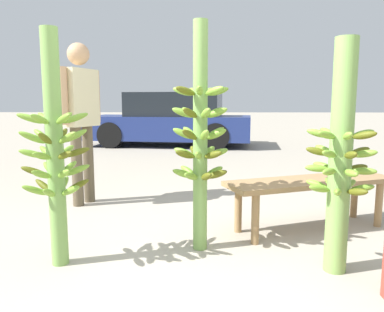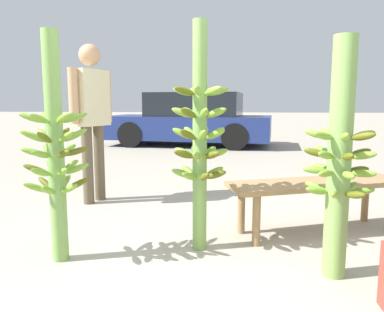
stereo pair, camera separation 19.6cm
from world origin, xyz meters
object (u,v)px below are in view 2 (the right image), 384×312
object	(u,v)px
banana_stalk_center	(200,136)
vendor_person	(92,109)
market_bench	(317,189)
parked_car	(191,120)
banana_stalk_right	(339,161)
banana_stalk_left	(55,150)

from	to	relation	value
banana_stalk_center	vendor_person	xyz separation A→B (m)	(-1.23, 1.19, 0.17)
market_bench	parked_car	xyz separation A→B (m)	(-1.71, 6.20, 0.26)
banana_stalk_right	market_bench	distance (m)	0.86
banana_stalk_left	parked_car	world-z (taller)	banana_stalk_left
parked_car	banana_stalk_center	bearing A→B (deg)	-166.38
banana_stalk_left	banana_stalk_right	xyz separation A→B (m)	(1.77, -0.04, -0.03)
market_bench	parked_car	size ratio (longest dim) A/B	0.36
banana_stalk_left	vendor_person	distance (m)	1.53
banana_stalk_left	banana_stalk_right	bearing A→B (deg)	-1.39
banana_stalk_right	parked_car	bearing A→B (deg)	103.33
banana_stalk_left	market_bench	xyz separation A→B (m)	(1.83, 0.74, -0.38)
banana_stalk_center	market_bench	distance (m)	1.12
banana_stalk_right	parked_car	size ratio (longest dim) A/B	0.34
banana_stalk_center	banana_stalk_right	bearing A→B (deg)	-21.34
market_bench	banana_stalk_center	bearing A→B (deg)	-175.32
banana_stalk_right	market_bench	size ratio (longest dim) A/B	0.96
banana_stalk_right	vendor_person	xyz separation A→B (m)	(-2.09, 1.52, 0.28)
parked_car	vendor_person	bearing A→B (deg)	-177.76
vendor_person	parked_car	bearing A→B (deg)	16.95
market_bench	banana_stalk_left	bearing A→B (deg)	-179.60
banana_stalk_right	market_bench	world-z (taller)	banana_stalk_right
vendor_person	market_bench	bearing A→B (deg)	-87.43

